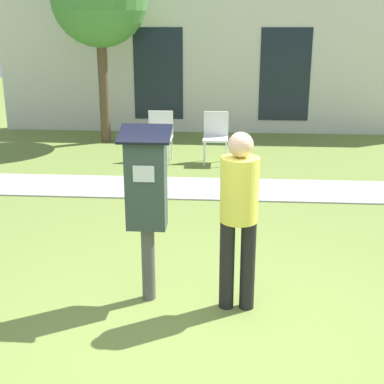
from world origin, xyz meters
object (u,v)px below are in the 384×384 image
Objects in this scene: parking_meter at (146,193)px; person_standing at (239,209)px; outdoor_chair_left at (160,132)px; outdoor_chair_middle at (216,133)px.

parking_meter is 1.01× the size of person_standing.
person_standing is at bearing -58.46° from outdoor_chair_left.
outdoor_chair_left is (-1.34, 5.13, -0.40)m from person_standing.
parking_meter is at bearing 160.10° from person_standing.
person_standing is (0.80, -0.10, -0.09)m from parking_meter.
outdoor_chair_middle is at bearing 81.01° from person_standing.
outdoor_chair_left is at bearing 156.52° from outdoor_chair_middle.
outdoor_chair_left is at bearing 91.83° from person_standing.
outdoor_chair_left is at bearing 96.22° from parking_meter.
parking_meter reaches higher than outdoor_chair_left.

